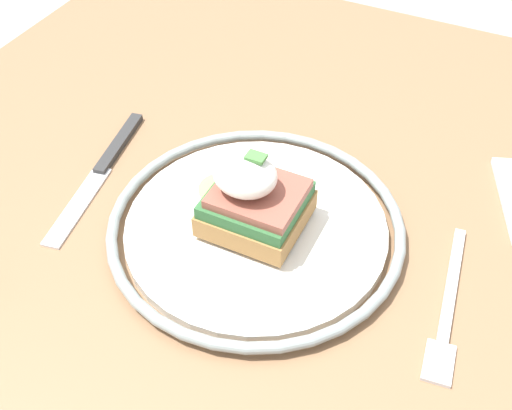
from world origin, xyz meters
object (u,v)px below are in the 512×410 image
at_px(sandwich, 254,199).
at_px(fork, 448,308).
at_px(knife, 105,165).
at_px(plate, 256,227).

distance_m(sandwich, fork, 0.18).
relative_size(sandwich, knife, 0.56).
bearing_deg(fork, knife, -3.87).
bearing_deg(knife, plate, 175.17).
bearing_deg(sandwich, fork, 177.54).
relative_size(plate, sandwich, 2.43).
xyz_separation_m(plate, sandwich, (0.00, 0.00, 0.04)).
height_order(sandwich, fork, sandwich).
xyz_separation_m(plate, knife, (0.17, -0.01, -0.01)).
bearing_deg(plate, fork, 177.08).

